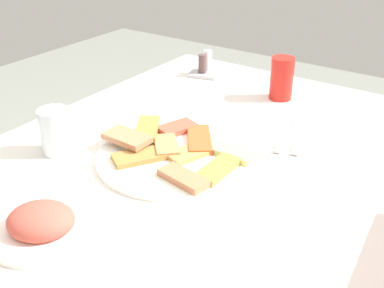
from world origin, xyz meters
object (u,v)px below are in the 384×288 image
Objects in this scene: drinking_glass at (55,131)px; pide_platter at (173,154)px; soda_can at (281,78)px; condiment_caddy at (205,68)px; spoon at (303,139)px; salad_plate_greens at (41,224)px; paper_napkin at (296,138)px; dining_table at (205,183)px; fork at (289,135)px.

pide_platter is at bearing 118.08° from drinking_glass.
soda_can is 0.29m from condiment_caddy.
spoon is (0.21, 0.16, -0.06)m from soda_can.
drinking_glass is at bearing -25.54° from soda_can.
pide_platter is 0.46m from soda_can.
soda_can is (-0.80, 0.08, 0.04)m from salad_plate_greens.
pide_platter reaches higher than paper_napkin.
salad_plate_greens reaches higher than dining_table.
soda_can is at bearing -157.18° from fork.
dining_table is at bearing 0.49° from soda_can.
soda_can is 0.72× the size of spoon.
fork is at bearing -90.00° from paper_napkin.
soda_can reaches higher than drinking_glass.
condiment_caddy is at bearing -98.86° from soda_can.
soda_can is 0.62× the size of fork.
dining_table is 3.51× the size of pide_platter.
drinking_glass reaches higher than salad_plate_greens.
fork is at bearing 146.26° from dining_table.
spoon is (0.00, 0.02, 0.00)m from paper_napkin.
condiment_caddy reaches higher than pide_platter.
paper_napkin is (-0.37, 0.42, -0.05)m from drinking_glass.
dining_table is 6.18× the size of salad_plate_greens.
soda_can reaches higher than pide_platter.
condiment_caddy reaches higher than salad_plate_greens.
soda_can is (-0.46, 0.04, 0.05)m from pide_platter.
soda_can reaches higher than paper_napkin.
condiment_caddy reaches higher than dining_table.
pide_platter reaches higher than fork.
drinking_glass is at bearing -55.60° from fork.
drinking_glass is 0.54× the size of fork.
pide_platter is at bearing -37.11° from dining_table.
fork is at bearing 30.90° from soda_can.
drinking_glass is 0.63× the size of spoon.
salad_plate_greens is 0.30m from drinking_glass.
drinking_glass is at bearing -136.78° from salad_plate_greens.
fork and spoon have the same top height.
paper_napkin is 0.02m from fork.
fork is at bearing 160.97° from salad_plate_greens.
drinking_glass is at bearing -48.75° from paper_napkin.
spoon is (-0.19, 0.16, 0.09)m from dining_table.
fork is (-0.19, 0.12, 0.09)m from dining_table.
dining_table is 11.11× the size of drinking_glass.
pide_platter is at bearing -5.29° from soda_can.
pide_platter is 0.30m from fork.
salad_plate_greens is 0.97× the size of fork.
salad_plate_greens is at bearing 43.22° from drinking_glass.
drinking_glass is 0.58m from spoon.
drinking_glass is 0.57m from paper_napkin.
spoon is (-0.25, 0.21, -0.01)m from pide_platter.
dining_table is 0.12m from pide_platter.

